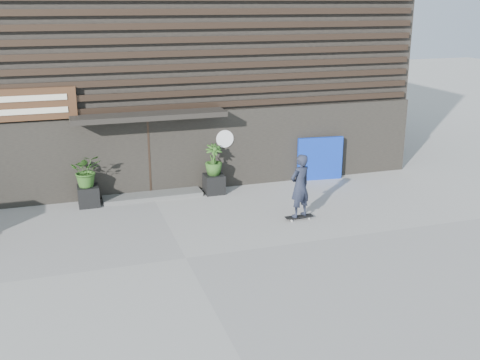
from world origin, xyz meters
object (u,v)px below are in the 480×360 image
object	(u,v)px
blue_tarp	(320,159)
skateboarder	(300,186)
planter_pot_right	(214,184)
planter_pot_left	(89,196)

from	to	relation	value
blue_tarp	skateboarder	bearing A→B (deg)	-117.85
skateboarder	planter_pot_right	bearing A→B (deg)	119.01
planter_pot_right	blue_tarp	size ratio (longest dim) A/B	0.39
planter_pot_right	blue_tarp	world-z (taller)	blue_tarp
skateboarder	blue_tarp	bearing A→B (deg)	56.42
planter_pot_right	skateboarder	distance (m)	3.40
planter_pot_left	blue_tarp	size ratio (longest dim) A/B	0.39
planter_pot_left	planter_pot_right	size ratio (longest dim) A/B	1.00
planter_pot_right	blue_tarp	bearing A→B (deg)	4.57
blue_tarp	skateboarder	xyz separation A→B (m)	(-2.13, -3.21, 0.24)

